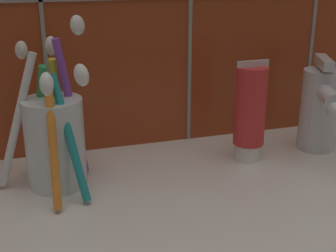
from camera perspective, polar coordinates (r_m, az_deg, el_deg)
name	(u,v)px	position (r cm, az deg, el deg)	size (l,w,h in cm)	color
sink_counter	(217,195)	(54.34, 5.98, -8.40)	(75.55, 31.60, 2.00)	silver
toothbrush_cup	(54,136)	(53.54, -13.72, -1.19)	(12.36, 14.66, 18.94)	silver
toothpaste_tube	(250,112)	(59.47, 9.96, 1.67)	(4.12, 3.93, 12.95)	white
sink_faucet	(320,107)	(64.86, 18.05, 2.22)	(6.28, 10.71, 12.51)	silver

